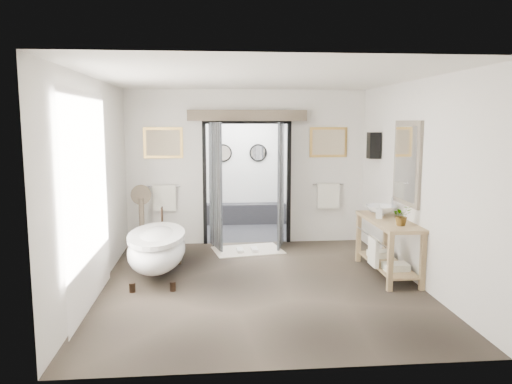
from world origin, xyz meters
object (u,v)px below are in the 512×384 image
(vanity, at_px, (387,242))
(rug, at_px, (248,250))
(basin, at_px, (381,211))
(clawfoot_tub, at_px, (157,248))

(vanity, relative_size, rug, 1.33)
(basin, bearing_deg, vanity, -73.21)
(clawfoot_tub, relative_size, rug, 1.55)
(vanity, xyz_separation_m, rug, (-1.99, 1.61, -0.50))
(rug, bearing_deg, vanity, -39.07)
(clawfoot_tub, height_order, rug, clawfoot_tub)
(basin, bearing_deg, clawfoot_tub, -159.29)
(clawfoot_tub, xyz_separation_m, basin, (3.45, 0.13, 0.49))
(clawfoot_tub, bearing_deg, basin, 2.11)
(vanity, bearing_deg, clawfoot_tub, 176.65)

